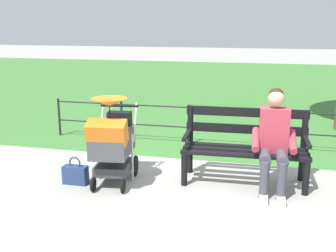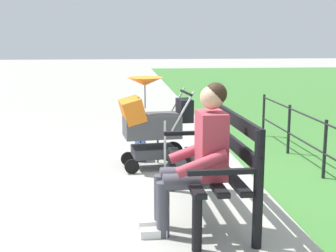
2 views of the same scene
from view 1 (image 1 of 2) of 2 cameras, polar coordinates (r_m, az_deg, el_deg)
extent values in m
plane|color=#9E9B93|center=(5.46, 6.26, -7.74)|extent=(60.00, 60.00, 0.00)
cube|color=#3D7533|center=(13.99, 10.83, 5.70)|extent=(40.00, 16.00, 0.01)
cube|color=black|center=(5.45, 10.82, -2.93)|extent=(1.60, 0.15, 0.04)
cube|color=black|center=(5.27, 10.78, -3.50)|extent=(1.60, 0.15, 0.04)
cube|color=black|center=(5.10, 10.73, -4.11)|extent=(1.60, 0.15, 0.04)
cube|color=black|center=(5.48, 10.95, -0.43)|extent=(1.60, 0.08, 0.12)
cube|color=black|center=(5.43, 11.06, 1.92)|extent=(1.60, 0.08, 0.12)
cylinder|color=black|center=(5.21, 18.94, -6.91)|extent=(0.08, 0.08, 0.45)
cylinder|color=black|center=(5.58, 18.58, -2.75)|extent=(0.08, 0.08, 0.95)
cube|color=black|center=(5.27, 19.04, -2.02)|extent=(0.07, 0.56, 0.04)
cylinder|color=black|center=(5.22, 2.31, -6.06)|extent=(0.08, 0.08, 0.45)
cylinder|color=black|center=(5.59, 3.15, -1.97)|extent=(0.08, 0.08, 0.95)
cube|color=black|center=(5.28, 2.71, -1.19)|extent=(0.07, 0.56, 0.04)
cylinder|color=#42424C|center=(5.07, 15.80, -4.31)|extent=(0.15, 0.40, 0.14)
cylinder|color=#42424C|center=(5.05, 13.53, -4.21)|extent=(0.15, 0.40, 0.14)
cylinder|color=#42424C|center=(4.96, 15.76, -7.62)|extent=(0.11, 0.11, 0.47)
cylinder|color=#42424C|center=(4.95, 13.43, -7.52)|extent=(0.11, 0.11, 0.47)
cube|color=silver|center=(4.96, 15.66, -10.10)|extent=(0.11, 0.22, 0.07)
cube|color=silver|center=(4.95, 13.32, -10.01)|extent=(0.11, 0.22, 0.07)
cube|color=#B23847|center=(5.19, 14.75, -0.57)|extent=(0.37, 0.23, 0.56)
cylinder|color=#B23847|center=(5.12, 17.20, -2.11)|extent=(0.10, 0.43, 0.23)
cylinder|color=#B23847|center=(5.09, 12.28, -1.87)|extent=(0.10, 0.43, 0.23)
sphere|color=tan|center=(5.11, 15.04, 3.78)|extent=(0.20, 0.20, 0.20)
sphere|color=black|center=(5.13, 15.04, 4.16)|extent=(0.19, 0.19, 0.19)
cylinder|color=black|center=(5.59, -4.61, -5.60)|extent=(0.06, 0.28, 0.28)
cylinder|color=black|center=(5.70, -9.18, -5.36)|extent=(0.06, 0.28, 0.28)
cylinder|color=black|center=(5.07, -6.38, -8.40)|extent=(0.05, 0.18, 0.18)
cylinder|color=black|center=(5.17, -10.53, -8.12)|extent=(0.05, 0.18, 0.18)
cube|color=#38383D|center=(5.34, -7.69, -5.75)|extent=(0.48, 0.56, 0.12)
cylinder|color=silver|center=(5.35, -5.07, -4.46)|extent=(0.03, 0.03, 0.65)
cylinder|color=silver|center=(5.46, -9.82, -4.23)|extent=(0.03, 0.03, 0.65)
cube|color=#47474C|center=(5.22, -7.87, -2.42)|extent=(0.54, 0.73, 0.28)
cube|color=orange|center=(4.94, -8.63, -1.00)|extent=(0.51, 0.36, 0.33)
cylinder|color=black|center=(5.54, -6.88, 2.85)|extent=(0.52, 0.09, 0.03)
cylinder|color=silver|center=(5.44, -4.70, 0.53)|extent=(0.06, 0.30, 0.49)
cylinder|color=silver|center=(5.54, -9.37, 0.65)|extent=(0.06, 0.30, 0.49)
cone|color=orange|center=(5.01, -8.31, 3.34)|extent=(0.49, 0.49, 0.10)
cylinder|color=black|center=(5.05, -8.23, 1.34)|extent=(0.01, 0.01, 0.30)
cube|color=black|center=(5.56, -6.86, 0.59)|extent=(0.34, 0.20, 0.28)
cube|color=navy|center=(5.44, -12.94, -6.76)|extent=(0.32, 0.14, 0.24)
torus|color=navy|center=(5.38, -13.05, -5.07)|extent=(0.16, 0.02, 0.16)
cylinder|color=black|center=(6.84, 13.13, -0.38)|extent=(0.04, 0.04, 0.70)
cylinder|color=black|center=(6.94, 2.99, 0.20)|extent=(0.04, 0.04, 0.70)
cylinder|color=black|center=(7.25, -6.57, 0.74)|extent=(0.04, 0.04, 0.70)
cylinder|color=black|center=(7.75, -15.12, 1.21)|extent=(0.04, 0.04, 0.70)
cylinder|color=black|center=(6.79, 8.11, 2.36)|extent=(6.12, 0.02, 0.02)
cylinder|color=black|center=(6.87, 8.01, -0.49)|extent=(6.12, 0.02, 0.02)
camera|label=2|loc=(5.92, 56.89, 4.07)|focal=51.76mm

